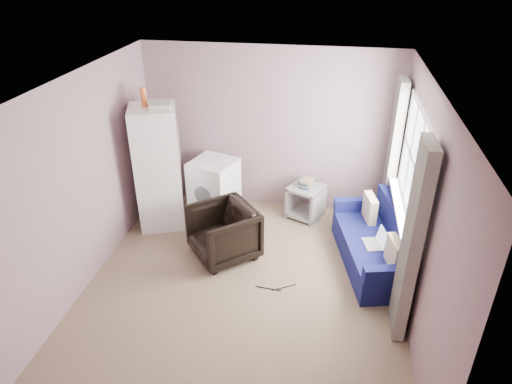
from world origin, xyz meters
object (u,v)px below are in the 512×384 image
fridge (158,167)px  sofa (379,246)px  side_table (306,199)px  washing_machine (214,186)px  armchair (223,230)px

fridge → sofa: fridge is taller
fridge → side_table: fridge is taller
sofa → washing_machine: bearing=146.1°
side_table → sofa: (1.03, -1.03, -0.02)m
washing_machine → sofa: 2.61m
fridge → washing_machine: bearing=13.1°
washing_machine → side_table: size_ratio=1.36×
side_table → washing_machine: bearing=-175.8°
fridge → side_table: size_ratio=3.22×
armchair → side_table: armchair is taller
armchair → washing_machine: washing_machine is taller
side_table → fridge: bearing=-165.5°
washing_machine → armchair: bearing=-51.8°
armchair → washing_machine: size_ratio=0.92×
washing_machine → fridge: bearing=-129.6°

